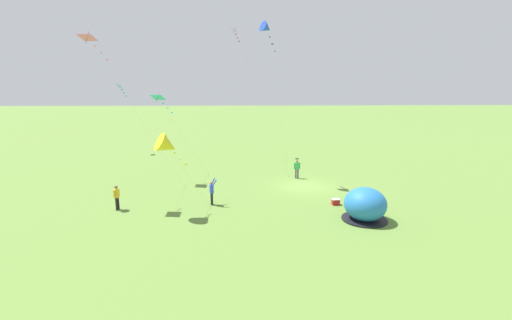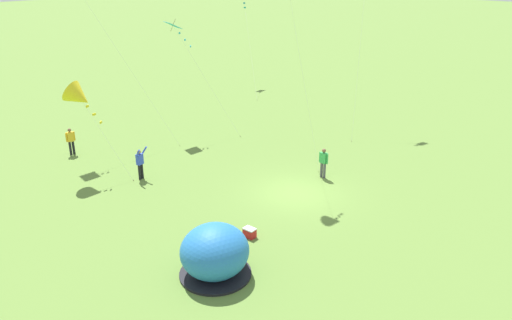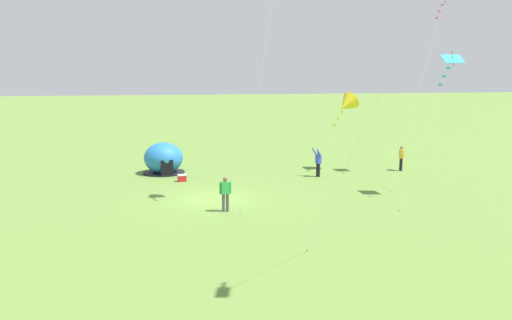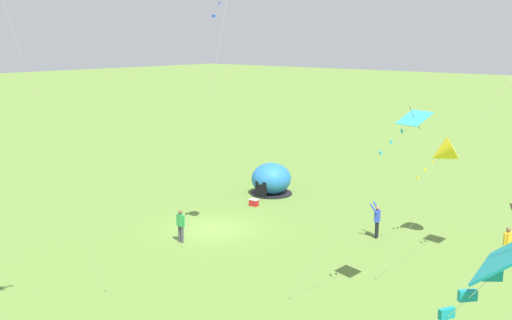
{
  "view_description": "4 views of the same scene",
  "coord_description": "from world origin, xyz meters",
  "px_view_note": "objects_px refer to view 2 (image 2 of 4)",
  "views": [
    {
      "loc": [
        -27.91,
        5.24,
        8.07
      ],
      "look_at": [
        0.97,
        4.08,
        2.11
      ],
      "focal_mm": 24.0,
      "sensor_mm": 36.0,
      "label": 1
    },
    {
      "loc": [
        -18.58,
        -14.84,
        11.32
      ],
      "look_at": [
        -1.6,
        1.36,
        1.96
      ],
      "focal_mm": 35.0,
      "sensor_mm": 36.0,
      "label": 2
    },
    {
      "loc": [
        25.99,
        -3.28,
        6.54
      ],
      "look_at": [
        0.11,
        2.29,
        2.06
      ],
      "focal_mm": 35.0,
      "sensor_mm": 36.0,
      "label": 3
    },
    {
      "loc": [
        22.24,
        22.2,
        10.3
      ],
      "look_at": [
        -1.49,
        1.73,
        3.86
      ],
      "focal_mm": 42.0,
      "sensor_mm": 36.0,
      "label": 4
    }
  ],
  "objects_px": {
    "kite_yellow": "(79,97)",
    "popup_tent": "(215,252)",
    "person_strolling": "(71,140)",
    "kite_cyan": "(176,29)",
    "cooler_box": "(250,233)",
    "person_with_toddler": "(323,161)",
    "person_arms_raised": "(140,162)"
  },
  "relations": [
    {
      "from": "cooler_box",
      "to": "person_with_toddler",
      "type": "xyz_separation_m",
      "value": [
        7.54,
        1.6,
        0.74
      ]
    },
    {
      "from": "person_arms_raised",
      "to": "kite_yellow",
      "type": "xyz_separation_m",
      "value": [
        -1.75,
        2.56,
        3.58
      ]
    },
    {
      "from": "person_strolling",
      "to": "kite_cyan",
      "type": "xyz_separation_m",
      "value": [
        7.49,
        -1.51,
        6.24
      ]
    },
    {
      "from": "cooler_box",
      "to": "person_with_toddler",
      "type": "relative_size",
      "value": 0.32
    },
    {
      "from": "popup_tent",
      "to": "person_arms_raised",
      "type": "distance_m",
      "value": 10.39
    },
    {
      "from": "cooler_box",
      "to": "person_arms_raised",
      "type": "distance_m",
      "value": 8.86
    },
    {
      "from": "cooler_box",
      "to": "person_arms_raised",
      "type": "relative_size",
      "value": 0.3
    },
    {
      "from": "cooler_box",
      "to": "person_with_toddler",
      "type": "bearing_deg",
      "value": 12.01
    },
    {
      "from": "kite_yellow",
      "to": "cooler_box",
      "type": "bearing_deg",
      "value": -83.09
    },
    {
      "from": "cooler_box",
      "to": "kite_yellow",
      "type": "distance_m",
      "value": 12.27
    },
    {
      "from": "cooler_box",
      "to": "kite_cyan",
      "type": "xyz_separation_m",
      "value": [
        7.05,
        13.67,
        6.98
      ]
    },
    {
      "from": "popup_tent",
      "to": "kite_cyan",
      "type": "relative_size",
      "value": 0.36
    },
    {
      "from": "person_arms_raised",
      "to": "person_with_toddler",
      "type": "bearing_deg",
      "value": -45.19
    },
    {
      "from": "popup_tent",
      "to": "kite_cyan",
      "type": "xyz_separation_m",
      "value": [
        9.99,
        14.7,
        6.21
      ]
    },
    {
      "from": "popup_tent",
      "to": "person_with_toddler",
      "type": "relative_size",
      "value": 1.63
    },
    {
      "from": "person_strolling",
      "to": "kite_yellow",
      "type": "relative_size",
      "value": 0.32
    },
    {
      "from": "cooler_box",
      "to": "kite_yellow",
      "type": "bearing_deg",
      "value": 96.91
    },
    {
      "from": "person_with_toddler",
      "to": "kite_cyan",
      "type": "height_order",
      "value": "kite_cyan"
    },
    {
      "from": "popup_tent",
      "to": "person_with_toddler",
      "type": "height_order",
      "value": "popup_tent"
    },
    {
      "from": "person_arms_raised",
      "to": "kite_cyan",
      "type": "height_order",
      "value": "kite_cyan"
    },
    {
      "from": "person_strolling",
      "to": "kite_yellow",
      "type": "xyz_separation_m",
      "value": [
        -0.94,
        -3.8,
        3.62
      ]
    },
    {
      "from": "person_arms_raised",
      "to": "person_strolling",
      "type": "xyz_separation_m",
      "value": [
        -0.81,
        6.36,
        -0.03
      ]
    },
    {
      "from": "person_with_toddler",
      "to": "kite_cyan",
      "type": "relative_size",
      "value": 0.22
    },
    {
      "from": "person_strolling",
      "to": "cooler_box",
      "type": "bearing_deg",
      "value": -88.34
    },
    {
      "from": "cooler_box",
      "to": "person_strolling",
      "type": "xyz_separation_m",
      "value": [
        -0.44,
        15.18,
        0.74
      ]
    },
    {
      "from": "kite_cyan",
      "to": "popup_tent",
      "type": "bearing_deg",
      "value": -124.21
    },
    {
      "from": "person_with_toddler",
      "to": "kite_cyan",
      "type": "xyz_separation_m",
      "value": [
        -0.49,
        12.07,
        6.24
      ]
    },
    {
      "from": "popup_tent",
      "to": "kite_cyan",
      "type": "distance_m",
      "value": 18.83
    },
    {
      "from": "kite_yellow",
      "to": "kite_cyan",
      "type": "bearing_deg",
      "value": 15.18
    },
    {
      "from": "kite_yellow",
      "to": "popup_tent",
      "type": "bearing_deg",
      "value": -97.16
    },
    {
      "from": "popup_tent",
      "to": "person_arms_raised",
      "type": "relative_size",
      "value": 1.49
    },
    {
      "from": "popup_tent",
      "to": "kite_yellow",
      "type": "height_order",
      "value": "kite_yellow"
    }
  ]
}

